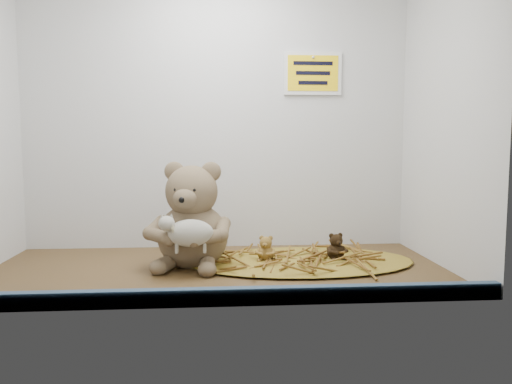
{
  "coord_description": "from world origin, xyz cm",
  "views": [
    {
      "loc": [
        -0.11,
        -128.59,
        33.2
      ],
      "look_at": [
        9.92,
        1.36,
        20.32
      ],
      "focal_mm": 35.0,
      "sensor_mm": 36.0,
      "label": 1
    }
  ],
  "objects": [
    {
      "name": "main_teddy",
      "position": [
        -6.91,
        4.54,
        14.12
      ],
      "size": [
        27.61,
        28.55,
        28.23
      ],
      "primitive_type": null,
      "rotation": [
        0.0,
        0.0,
        -0.23
      ],
      "color": "#826E50",
      "rests_on": "shelf_floor"
    },
    {
      "name": "mini_teddy_brown",
      "position": [
        32.54,
        5.64,
        4.9
      ],
      "size": [
        6.96,
        7.22,
        7.36
      ],
      "primitive_type": null,
      "rotation": [
        0.0,
        0.0,
        0.18
      ],
      "color": "black",
      "rests_on": "straw_bed"
    },
    {
      "name": "wall_sign",
      "position": [
        30.0,
        29.4,
        55.0
      ],
      "size": [
        16.0,
        1.2,
        11.0
      ],
      "primitive_type": "cube",
      "color": "yellow",
      "rests_on": "back_wall"
    },
    {
      "name": "mini_teddy_tan",
      "position": [
        12.98,
        5.58,
        4.68
      ],
      "size": [
        6.92,
        7.14,
        6.93
      ],
      "primitive_type": null,
      "rotation": [
        0.0,
        0.0,
        -0.26
      ],
      "color": "olive",
      "rests_on": "straw_bed"
    },
    {
      "name": "straw_bed",
      "position": [
        22.76,
        5.61,
        0.61
      ],
      "size": [
        62.85,
        36.49,
        1.22
      ],
      "primitive_type": "ellipsoid",
      "color": "olive",
      "rests_on": "shelf_floor"
    },
    {
      "name": "toy_lamb",
      "position": [
        -6.91,
        -5.58,
        10.86
      ],
      "size": [
        14.9,
        9.1,
        9.63
      ],
      "primitive_type": null,
      "color": "beige",
      "rests_on": "main_teddy"
    },
    {
      "name": "front_rail",
      "position": [
        0.0,
        -28.8,
        1.8
      ],
      "size": [
        119.28,
        2.2,
        3.6
      ],
      "primitive_type": "cube",
      "color": "#374E69",
      "rests_on": "shelf_floor"
    },
    {
      "name": "alcove_shell",
      "position": [
        0.0,
        9.0,
        45.0
      ],
      "size": [
        120.4,
        60.2,
        90.4
      ],
      "color": "#452E18",
      "rests_on": "ground"
    }
  ]
}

